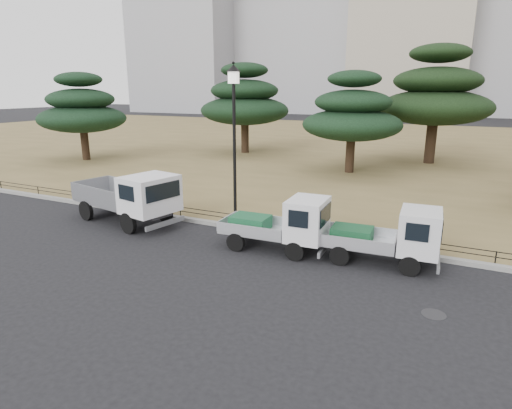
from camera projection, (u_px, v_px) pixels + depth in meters
The scene contains 14 objects.
ground at pixel (230, 255), 14.47m from camera, with size 220.00×220.00×0.00m, color black.
lawn at pixel (386, 147), 41.01m from camera, with size 120.00×56.00×0.15m, color olive.
curb at pixel (263, 231), 16.70m from camera, with size 120.00×0.25×0.16m, color gray.
truck_large at pixel (129, 195), 17.68m from camera, with size 5.25×2.88×2.16m.
truck_kei_front at pixel (282, 224), 14.70m from camera, with size 3.71×1.73×1.93m.
truck_kei_rear at pixel (389, 236), 13.54m from camera, with size 3.67×1.75×1.88m.
street_lamp at pixel (234, 119), 16.43m from camera, with size 0.55×0.55×6.18m.
pipe_fence at pixel (264, 221), 16.74m from camera, with size 38.00×0.04×0.40m.
tarp_pile at pixel (123, 195), 20.47m from camera, with size 1.49×1.18×0.91m.
manhole at pixel (434, 314), 10.68m from camera, with size 0.60×0.60×0.01m, color #2D2D30.
pine_west_far at pixel (81, 110), 32.09m from camera, with size 6.44×6.44×6.51m.
pine_west_near at pixel (245, 102), 35.63m from camera, with size 7.39×7.39×7.39m.
pine_center_left at pixel (352, 115), 27.11m from camera, with size 6.33×6.33×6.43m.
pine_center_right at pixel (436, 95), 30.34m from camera, with size 7.87×7.87×8.35m.
Camera 1 is at (6.69, -11.77, 5.46)m, focal length 30.00 mm.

